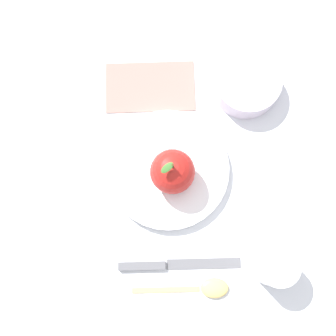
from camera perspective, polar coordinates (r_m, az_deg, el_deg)
name	(u,v)px	position (r m, az deg, el deg)	size (l,w,h in m)	color
ground_plane	(169,185)	(0.77, 0.19, -2.24)	(2.40, 2.40, 0.00)	silver
dinner_plate	(168,169)	(0.77, 0.00, -0.16)	(0.22, 0.22, 0.02)	white
apple	(173,172)	(0.72, 0.61, -0.50)	(0.08, 0.08, 0.09)	#B21E19
side_bowl	(247,84)	(0.82, 10.58, 11.10)	(0.12, 0.12, 0.04)	silver
cup	(275,266)	(0.75, 14.22, -12.63)	(0.07, 0.07, 0.07)	white
knife	(167,265)	(0.76, -0.07, -12.93)	(0.20, 0.09, 0.01)	#59595E
spoon	(203,289)	(0.76, 4.73, -15.89)	(0.16, 0.08, 0.01)	#D8B766
linen_napkin	(150,87)	(0.83, -2.40, 10.87)	(0.10, 0.17, 0.00)	gray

